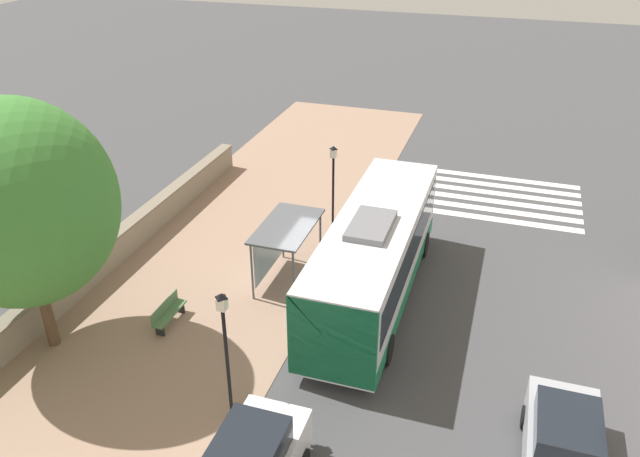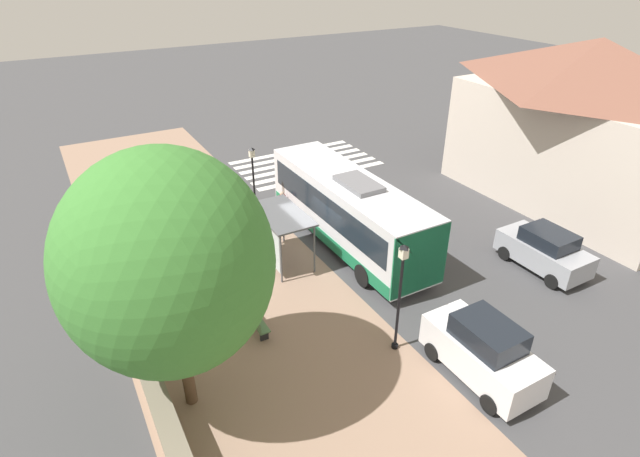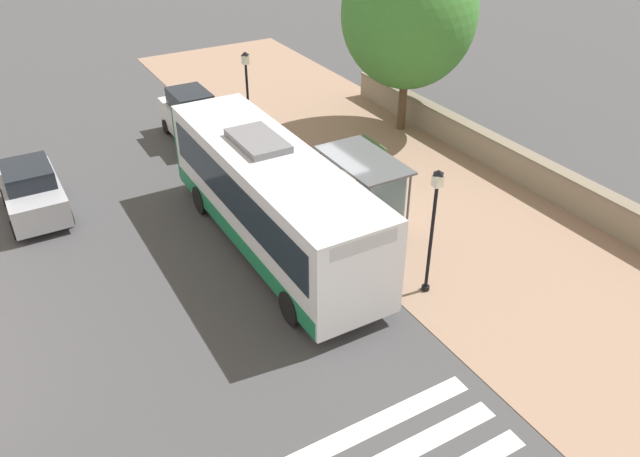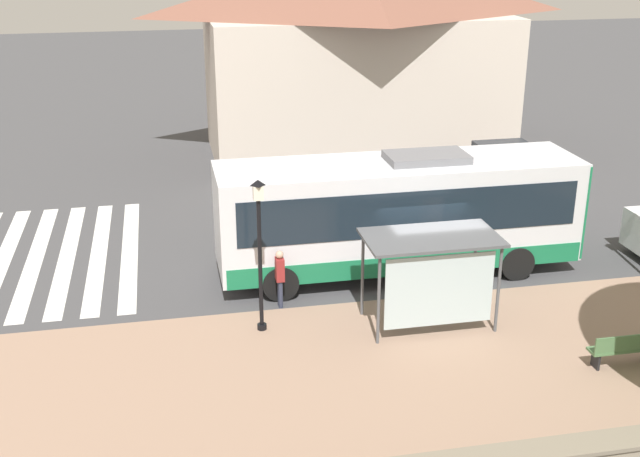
{
  "view_description": "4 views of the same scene",
  "coord_description": "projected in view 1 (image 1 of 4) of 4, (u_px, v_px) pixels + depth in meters",
  "views": [
    {
      "loc": [
        5.8,
        -18.24,
        13.24
      ],
      "look_at": [
        -0.47,
        1.15,
        2.09
      ],
      "focal_mm": 35.0,
      "sensor_mm": 36.0,
      "label": 1
    },
    {
      "loc": [
        -9.48,
        -17.05,
        12.37
      ],
      "look_at": [
        0.35,
        0.33,
        1.21
      ],
      "focal_mm": 28.0,
      "sensor_mm": 36.0,
      "label": 2
    },
    {
      "loc": [
        9.02,
        15.84,
        11.47
      ],
      "look_at": [
        1.17,
        2.22,
        1.52
      ],
      "focal_mm": 35.0,
      "sensor_mm": 36.0,
      "label": 3
    },
    {
      "loc": [
        -19.06,
        6.83,
        9.74
      ],
      "look_at": [
        -0.58,
        3.08,
        2.47
      ],
      "focal_mm": 45.0,
      "sensor_mm": 36.0,
      "label": 4
    }
  ],
  "objects": [
    {
      "name": "parked_car_far_lane",
      "position": [
        563.0,
        445.0,
        15.71
      ],
      "size": [
        1.96,
        3.93,
        1.87
      ],
      "color": "#9EA0A8",
      "rests_on": "ground"
    },
    {
      "name": "bus_shelter",
      "position": [
        283.0,
        233.0,
        22.99
      ],
      "size": [
        1.88,
        3.38,
        2.42
      ],
      "color": "#515459",
      "rests_on": "ground"
    },
    {
      "name": "ground_plane",
      "position": [
        322.0,
        294.0,
        23.15
      ],
      "size": [
        120.0,
        120.0,
        0.0
      ],
      "primitive_type": "plane",
      "color": "#424244",
      "rests_on": "ground"
    },
    {
      "name": "crosswalk_stripes",
      "position": [
        484.0,
        196.0,
        30.52
      ],
      "size": [
        9.0,
        5.25,
        0.01
      ],
      "color": "silver",
      "rests_on": "ground"
    },
    {
      "name": "sidewalk_plaza",
      "position": [
        213.0,
        273.0,
        24.36
      ],
      "size": [
        9.0,
        44.0,
        0.02
      ],
      "color": "#937560",
      "rests_on": "ground"
    },
    {
      "name": "bus",
      "position": [
        374.0,
        256.0,
        21.99
      ],
      "size": [
        2.77,
        10.45,
        3.57
      ],
      "color": "silver",
      "rests_on": "ground"
    },
    {
      "name": "street_lamp_near",
      "position": [
        226.0,
        348.0,
        16.5
      ],
      "size": [
        0.28,
        0.28,
        4.29
      ],
      "color": "black",
      "rests_on": "ground"
    },
    {
      "name": "pedestrian",
      "position": [
        356.0,
        224.0,
        25.99
      ],
      "size": [
        0.34,
        0.22,
        1.62
      ],
      "color": "#2D3347",
      "rests_on": "ground"
    },
    {
      "name": "stone_wall",
      "position": [
        121.0,
        244.0,
        25.15
      ],
      "size": [
        0.6,
        20.0,
        1.25
      ],
      "color": "gray",
      "rests_on": "ground"
    },
    {
      "name": "shade_tree",
      "position": [
        19.0,
        204.0,
        18.14
      ],
      "size": [
        5.71,
        5.71,
        8.31
      ],
      "color": "brown",
      "rests_on": "ground"
    },
    {
      "name": "bench",
      "position": [
        168.0,
        312.0,
        21.33
      ],
      "size": [
        0.4,
        1.71,
        0.88
      ],
      "color": "#4C7247",
      "rests_on": "ground"
    },
    {
      "name": "street_lamp_far",
      "position": [
        333.0,
        182.0,
        26.19
      ],
      "size": [
        0.28,
        0.28,
        4.0
      ],
      "color": "black",
      "rests_on": "ground"
    }
  ]
}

